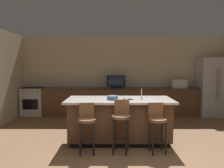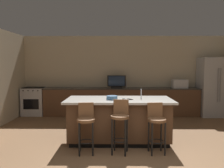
{
  "view_description": "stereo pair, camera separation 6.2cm",
  "coord_description": "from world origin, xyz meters",
  "px_view_note": "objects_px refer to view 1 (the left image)",
  "views": [
    {
      "loc": [
        -0.39,
        -3.06,
        1.66
      ],
      "look_at": [
        -0.39,
        3.07,
        1.17
      ],
      "focal_mm": 37.82,
      "sensor_mm": 36.0,
      "label": 1
    },
    {
      "loc": [
        -0.33,
        -3.06,
        1.66
      ],
      "look_at": [
        -0.39,
        3.07,
        1.17
      ],
      "focal_mm": 37.82,
      "sensor_mm": 36.0,
      "label": 2
    }
  ],
  "objects_px": {
    "bar_stool_right": "(157,123)",
    "cell_phone": "(131,99)",
    "tv_remote": "(125,99)",
    "fruit_bowl": "(113,98)",
    "tv_monitor": "(116,82)",
    "bar_stool_left": "(87,124)",
    "microwave": "(179,84)",
    "kitchen_island": "(120,120)",
    "refrigerator": "(213,87)",
    "range_oven": "(33,101)",
    "bar_stool_center": "(121,121)"
  },
  "relations": [
    {
      "from": "tv_monitor",
      "to": "bar_stool_right",
      "type": "bearing_deg",
      "value": -77.78
    },
    {
      "from": "tv_remote",
      "to": "refrigerator",
      "type": "bearing_deg",
      "value": 25.6
    },
    {
      "from": "bar_stool_center",
      "to": "cell_phone",
      "type": "relative_size",
      "value": 6.68
    },
    {
      "from": "fruit_bowl",
      "to": "range_oven",
      "type": "bearing_deg",
      "value": 133.0
    },
    {
      "from": "range_oven",
      "to": "microwave",
      "type": "height_order",
      "value": "microwave"
    },
    {
      "from": "tv_monitor",
      "to": "microwave",
      "type": "bearing_deg",
      "value": 1.44
    },
    {
      "from": "refrigerator",
      "to": "tv_remote",
      "type": "xyz_separation_m",
      "value": [
        -3.01,
        -2.79,
        -0.01
      ]
    },
    {
      "from": "kitchen_island",
      "to": "bar_stool_left",
      "type": "distance_m",
      "value": 0.94
    },
    {
      "from": "refrigerator",
      "to": "tv_monitor",
      "type": "height_order",
      "value": "refrigerator"
    },
    {
      "from": "bar_stool_right",
      "to": "cell_phone",
      "type": "bearing_deg",
      "value": 121.96
    },
    {
      "from": "refrigerator",
      "to": "microwave",
      "type": "xyz_separation_m",
      "value": [
        -1.09,
        0.08,
        0.1
      ]
    },
    {
      "from": "refrigerator",
      "to": "microwave",
      "type": "distance_m",
      "value": 1.1
    },
    {
      "from": "kitchen_island",
      "to": "bar_stool_left",
      "type": "bearing_deg",
      "value": -132.55
    },
    {
      "from": "bar_stool_left",
      "to": "bar_stool_center",
      "type": "xyz_separation_m",
      "value": [
        0.64,
        0.02,
        0.04
      ]
    },
    {
      "from": "bar_stool_center",
      "to": "bar_stool_right",
      "type": "distance_m",
      "value": 0.69
    },
    {
      "from": "fruit_bowl",
      "to": "tv_remote",
      "type": "bearing_deg",
      "value": -11.94
    },
    {
      "from": "microwave",
      "to": "bar_stool_left",
      "type": "xyz_separation_m",
      "value": [
        -2.67,
        -3.41,
        -0.49
      ]
    },
    {
      "from": "microwave",
      "to": "bar_stool_center",
      "type": "height_order",
      "value": "microwave"
    },
    {
      "from": "bar_stool_center",
      "to": "fruit_bowl",
      "type": "bearing_deg",
      "value": 115.93
    },
    {
      "from": "cell_phone",
      "to": "refrigerator",
      "type": "bearing_deg",
      "value": 11.86
    },
    {
      "from": "kitchen_island",
      "to": "microwave",
      "type": "distance_m",
      "value": 3.45
    },
    {
      "from": "bar_stool_right",
      "to": "fruit_bowl",
      "type": "bearing_deg",
      "value": 140.08
    },
    {
      "from": "bar_stool_center",
      "to": "cell_phone",
      "type": "xyz_separation_m",
      "value": [
        0.22,
        0.6,
        0.33
      ]
    },
    {
      "from": "refrigerator",
      "to": "tv_remote",
      "type": "distance_m",
      "value": 4.11
    },
    {
      "from": "tv_monitor",
      "to": "tv_remote",
      "type": "xyz_separation_m",
      "value": [
        0.15,
        -2.82,
        -0.15
      ]
    },
    {
      "from": "tv_remote",
      "to": "bar_stool_center",
      "type": "bearing_deg",
      "value": -119.0
    },
    {
      "from": "bar_stool_center",
      "to": "tv_remote",
      "type": "distance_m",
      "value": 0.63
    },
    {
      "from": "kitchen_island",
      "to": "cell_phone",
      "type": "relative_size",
      "value": 15.1
    },
    {
      "from": "kitchen_island",
      "to": "fruit_bowl",
      "type": "height_order",
      "value": "fruit_bowl"
    },
    {
      "from": "tv_monitor",
      "to": "tv_remote",
      "type": "bearing_deg",
      "value": -87.05
    },
    {
      "from": "kitchen_island",
      "to": "tv_remote",
      "type": "distance_m",
      "value": 0.5
    },
    {
      "from": "bar_stool_center",
      "to": "refrigerator",
      "type": "bearing_deg",
      "value": 57.37
    },
    {
      "from": "bar_stool_left",
      "to": "tv_remote",
      "type": "height_order",
      "value": "tv_remote"
    },
    {
      "from": "kitchen_island",
      "to": "microwave",
      "type": "xyz_separation_m",
      "value": [
        2.04,
        2.72,
        0.57
      ]
    },
    {
      "from": "microwave",
      "to": "bar_stool_right",
      "type": "bearing_deg",
      "value": -111.74
    },
    {
      "from": "bar_stool_center",
      "to": "tv_remote",
      "type": "xyz_separation_m",
      "value": [
        0.11,
        0.52,
        0.34
      ]
    },
    {
      "from": "microwave",
      "to": "cell_phone",
      "type": "xyz_separation_m",
      "value": [
        -1.81,
        -2.79,
        -0.11
      ]
    },
    {
      "from": "bar_stool_right",
      "to": "tv_remote",
      "type": "bearing_deg",
      "value": 132.45
    },
    {
      "from": "tv_monitor",
      "to": "cell_phone",
      "type": "bearing_deg",
      "value": -84.55
    },
    {
      "from": "range_oven",
      "to": "fruit_bowl",
      "type": "bearing_deg",
      "value": -47.0
    },
    {
      "from": "refrigerator",
      "to": "microwave",
      "type": "bearing_deg",
      "value": 175.96
    },
    {
      "from": "refrigerator",
      "to": "cell_phone",
      "type": "height_order",
      "value": "refrigerator"
    },
    {
      "from": "range_oven",
      "to": "microwave",
      "type": "relative_size",
      "value": 1.93
    },
    {
      "from": "tv_monitor",
      "to": "bar_stool_center",
      "type": "height_order",
      "value": "tv_monitor"
    },
    {
      "from": "kitchen_island",
      "to": "range_oven",
      "type": "relative_size",
      "value": 2.45
    },
    {
      "from": "bar_stool_right",
      "to": "cell_phone",
      "type": "height_order",
      "value": "same"
    },
    {
      "from": "bar_stool_right",
      "to": "bar_stool_left",
      "type": "bearing_deg",
      "value": 175.25
    },
    {
      "from": "tv_remote",
      "to": "tv_monitor",
      "type": "bearing_deg",
      "value": 75.71
    },
    {
      "from": "cell_phone",
      "to": "tv_remote",
      "type": "xyz_separation_m",
      "value": [
        -0.12,
        -0.08,
        0.01
      ]
    },
    {
      "from": "tv_monitor",
      "to": "bar_stool_left",
      "type": "height_order",
      "value": "tv_monitor"
    }
  ]
}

